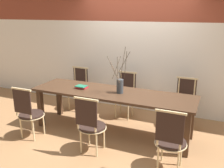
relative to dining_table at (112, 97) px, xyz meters
name	(u,v)px	position (x,y,z in m)	size (l,w,h in m)	color
ground_plane	(112,131)	(0.00, 0.00, -0.68)	(16.00, 16.00, 0.00)	#9E7047
wall_rear	(136,39)	(0.00, 1.32, 0.92)	(12.00, 0.06, 3.20)	silver
dining_table	(112,97)	(0.00, 0.00, 0.00)	(2.96, 0.83, 0.78)	#422B1C
chair_near_leftend	(29,112)	(-1.24, -0.78, -0.19)	(0.45, 0.45, 0.95)	black
chair_near_left	(91,124)	(-0.02, -0.78, -0.19)	(0.45, 0.45, 0.95)	black
chair_near_center	(170,139)	(1.20, -0.78, -0.19)	(0.45, 0.45, 0.95)	black
chair_far_leftend	(78,88)	(-1.18, 0.78, -0.19)	(0.45, 0.45, 0.95)	black
chair_far_left	(125,94)	(-0.03, 0.78, -0.19)	(0.45, 0.45, 0.95)	black
chair_far_center	(185,102)	(1.18, 0.78, -0.19)	(0.45, 0.45, 0.95)	black
vase_centerpiece	(120,85)	(0.15, 0.01, 0.24)	(0.35, 0.35, 0.82)	#33383D
book_stack	(82,87)	(-0.62, -0.01, 0.12)	(0.21, 0.19, 0.05)	maroon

